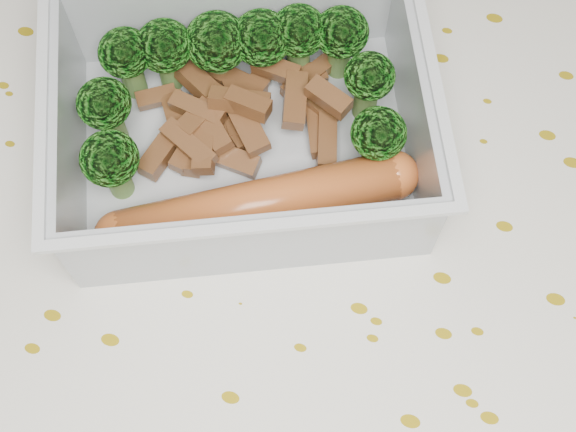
# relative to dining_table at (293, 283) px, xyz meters

# --- Properties ---
(dining_table) EXTENTS (1.40, 0.90, 0.75)m
(dining_table) POSITION_rel_dining_table_xyz_m (0.00, 0.00, 0.00)
(dining_table) COLOR brown
(dining_table) RESTS_ON ground
(tablecloth) EXTENTS (1.46, 0.96, 0.19)m
(tablecloth) POSITION_rel_dining_table_xyz_m (0.00, 0.00, 0.05)
(tablecloth) COLOR silver
(tablecloth) RESTS_ON dining_table
(lunch_container) EXTENTS (0.23, 0.21, 0.07)m
(lunch_container) POSITION_rel_dining_table_xyz_m (-0.04, 0.04, 0.11)
(lunch_container) COLOR silver
(lunch_container) RESTS_ON tablecloth
(broccoli_florets) EXTENTS (0.17, 0.13, 0.05)m
(broccoli_florets) POSITION_rel_dining_table_xyz_m (-0.05, 0.07, 0.13)
(broccoli_florets) COLOR #608C3F
(broccoli_florets) RESTS_ON lunch_container
(meat_pile) EXTENTS (0.12, 0.10, 0.03)m
(meat_pile) POSITION_rel_dining_table_xyz_m (-0.04, 0.05, 0.11)
(meat_pile) COLOR brown
(meat_pile) RESTS_ON lunch_container
(sausage) EXTENTS (0.15, 0.09, 0.03)m
(sausage) POSITION_rel_dining_table_xyz_m (-0.02, 0.00, 0.11)
(sausage) COLOR #C25B26
(sausage) RESTS_ON lunch_container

